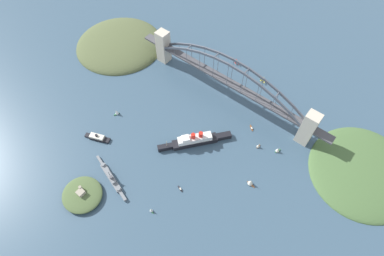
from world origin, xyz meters
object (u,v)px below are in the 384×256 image
at_px(fort_island_mid_harbor, 82,195).
at_px(small_boat_2, 117,112).
at_px(harbor_arch_bridge, 229,82).
at_px(ocean_liner, 195,140).
at_px(naval_cruiser, 111,178).
at_px(harbor_ferry_steamer, 97,137).
at_px(small_boat_3, 278,150).
at_px(small_boat_1, 251,182).
at_px(small_boat_4, 151,210).
at_px(small_boat_5, 258,146).
at_px(small_boat_0, 180,189).
at_px(small_boat_6, 252,128).
at_px(seaplane_second_in_formation, 237,63).
at_px(seaplane_taxiing_near_bridge, 263,81).

height_order(fort_island_mid_harbor, small_boat_2, fort_island_mid_harbor).
height_order(harbor_arch_bridge, ocean_liner, harbor_arch_bridge).
relative_size(naval_cruiser, harbor_ferry_steamer, 2.04).
bearing_deg(small_boat_3, small_boat_1, 87.35).
distance_m(naval_cruiser, fort_island_mid_harbor, 36.58).
distance_m(harbor_ferry_steamer, small_boat_4, 123.17).
relative_size(small_boat_1, small_boat_5, 1.47).
bearing_deg(ocean_liner, small_boat_1, 177.31).
bearing_deg(small_boat_3, small_boat_0, 61.48).
height_order(ocean_liner, small_boat_2, ocean_liner).
xyz_separation_m(ocean_liner, fort_island_mid_harbor, (56.07, 136.96, -2.29)).
relative_size(naval_cruiser, small_boat_1, 6.34).
bearing_deg(small_boat_6, ocean_liner, 55.48).
bearing_deg(seaplane_second_in_formation, small_boat_5, 134.18).
bearing_deg(seaplane_taxiing_near_bridge, small_boat_6, 111.50).
bearing_deg(small_boat_0, small_boat_5, -110.93).
xyz_separation_m(seaplane_taxiing_near_bridge, small_boat_5, (-54.14, 100.90, 1.40)).
relative_size(ocean_liner, naval_cruiser, 1.15).
relative_size(harbor_ferry_steamer, small_boat_0, 3.91).
height_order(fort_island_mid_harbor, small_boat_6, fort_island_mid_harbor).
relative_size(ocean_liner, fort_island_mid_harbor, 1.68).
relative_size(harbor_ferry_steamer, small_boat_3, 4.11).
distance_m(seaplane_second_in_formation, small_boat_4, 260.76).
height_order(harbor_ferry_steamer, seaplane_second_in_formation, harbor_ferry_steamer).
bearing_deg(small_boat_5, small_boat_1, 111.68).
height_order(harbor_ferry_steamer, small_boat_0, harbor_ferry_steamer).
xyz_separation_m(ocean_liner, small_boat_3, (-88.67, -54.80, -2.41)).
relative_size(small_boat_5, small_boat_6, 0.86).
bearing_deg(harbor_arch_bridge, small_boat_2, 51.00).
distance_m(fort_island_mid_harbor, seaplane_second_in_formation, 291.06).
height_order(naval_cruiser, small_boat_6, naval_cruiser).
bearing_deg(seaplane_second_in_formation, small_boat_0, 106.86).
xyz_separation_m(naval_cruiser, harbor_ferry_steamer, (55.78, -27.86, -0.28)).
distance_m(seaplane_taxiing_near_bridge, small_boat_4, 247.05).
bearing_deg(small_boat_1, small_boat_2, 7.59).
relative_size(small_boat_2, small_boat_4, 1.27).
bearing_deg(small_boat_2, small_boat_6, -148.73).
distance_m(ocean_liner, small_boat_6, 78.48).
xyz_separation_m(fort_island_mid_harbor, small_boat_0, (-82.00, -76.33, -3.11)).
distance_m(ocean_liner, naval_cruiser, 111.88).
bearing_deg(ocean_liner, harbor_ferry_steamer, 35.74).
bearing_deg(seaplane_second_in_formation, small_boat_3, 142.27).
distance_m(harbor_arch_bridge, seaplane_taxiing_near_bridge, 66.98).
bearing_deg(small_boat_2, harbor_arch_bridge, -129.00).
bearing_deg(small_boat_5, naval_cruiser, 52.39).
height_order(naval_cruiser, small_boat_2, naval_cruiser).
xyz_separation_m(seaplane_taxiing_near_bridge, small_boat_2, (124.16, 176.47, 2.18)).
distance_m(fort_island_mid_harbor, small_boat_4, 82.06).
xyz_separation_m(harbor_ferry_steamer, small_boat_6, (-146.85, -138.25, -1.97)).
bearing_deg(seaplane_taxiing_near_bridge, harbor_arch_bridge, 64.69).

